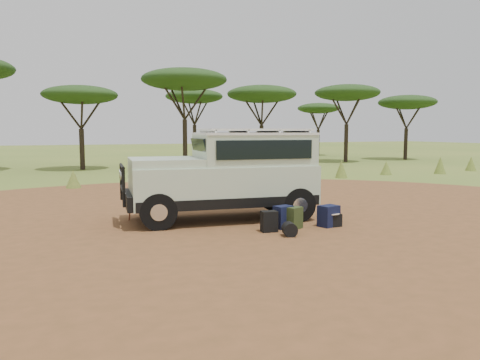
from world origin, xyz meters
name	(u,v)px	position (x,y,z in m)	size (l,w,h in m)	color
ground	(232,226)	(0.00, 0.00, 0.00)	(140.00, 140.00, 0.00)	#587329
dirt_clearing	(232,226)	(0.00, 0.00, 0.00)	(23.00, 23.00, 0.01)	brown
grass_fringe	(155,176)	(0.12, 8.67, 0.40)	(36.60, 1.60, 0.90)	#587329
acacia_treeline	(125,88)	(0.75, 19.81, 4.87)	(46.70, 13.20, 6.26)	black
safari_vehicle	(228,176)	(0.24, 0.82, 1.10)	(4.86, 2.34, 2.28)	beige
walking_staff	(132,194)	(-2.06, 1.47, 0.68)	(0.03, 0.03, 1.38)	maroon
backpack_black	(269,222)	(0.52, -0.94, 0.23)	(0.34, 0.25, 0.47)	black
backpack_navy	(283,217)	(0.98, -0.74, 0.26)	(0.40, 0.29, 0.52)	#101335
backpack_olive	(294,218)	(1.18, -0.87, 0.25)	(0.36, 0.26, 0.51)	#2E3B1B
duffel_navy	(329,216)	(2.05, -0.96, 0.25)	(0.44, 0.33, 0.50)	#101335
hard_case	(331,220)	(2.10, -0.98, 0.15)	(0.43, 0.30, 0.30)	black
stuff_sack	(290,229)	(0.72, -1.50, 0.15)	(0.30, 0.30, 0.30)	black
safari_hat	(331,212)	(2.10, -0.98, 0.35)	(0.39, 0.39, 0.11)	beige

